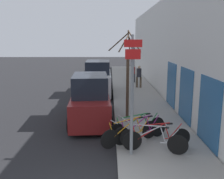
# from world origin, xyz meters

# --- Properties ---
(ground_plane) EXTENTS (80.00, 80.00, 0.00)m
(ground_plane) POSITION_xyz_m (0.00, 11.20, 0.00)
(ground_plane) COLOR black
(sidewalk_curb) EXTENTS (3.20, 32.00, 0.15)m
(sidewalk_curb) POSITION_xyz_m (2.60, 14.00, 0.07)
(sidewalk_curb) COLOR gray
(sidewalk_curb) RESTS_ON ground
(building_facade) EXTENTS (0.23, 32.00, 6.50)m
(building_facade) POSITION_xyz_m (4.35, 13.92, 3.23)
(building_facade) COLOR silver
(building_facade) RESTS_ON ground
(signpost) EXTENTS (0.55, 0.12, 3.86)m
(signpost) POSITION_xyz_m (1.47, 2.78, 2.25)
(signpost) COLOR gray
(signpost) RESTS_ON sidewalk_curb
(bicycle_0) EXTENTS (2.19, 0.80, 0.94)m
(bicycle_0) POSITION_xyz_m (2.21, 2.98, 0.55)
(bicycle_0) COLOR black
(bicycle_0) RESTS_ON sidewalk_curb
(bicycle_1) EXTENTS (2.40, 0.52, 0.93)m
(bicycle_1) POSITION_xyz_m (2.38, 3.19, 0.55)
(bicycle_1) COLOR black
(bicycle_1) RESTS_ON sidewalk_curb
(bicycle_2) EXTENTS (2.13, 1.30, 0.95)m
(bicycle_2) POSITION_xyz_m (1.52, 3.65, 0.56)
(bicycle_2) COLOR black
(bicycle_2) RESTS_ON sidewalk_curb
(bicycle_3) EXTENTS (2.07, 1.15, 0.93)m
(bicycle_3) POSITION_xyz_m (1.91, 3.89, 0.55)
(bicycle_3) COLOR black
(bicycle_3) RESTS_ON sidewalk_curb
(bicycle_4) EXTENTS (2.25, 1.04, 0.91)m
(bicycle_4) POSITION_xyz_m (1.84, 4.27, 0.54)
(bicycle_4) COLOR black
(bicycle_4) RESTS_ON sidewalk_curb
(parked_car_0) EXTENTS (2.14, 4.62, 2.28)m
(parked_car_0) POSITION_xyz_m (-0.15, 6.56, 1.03)
(parked_car_0) COLOR maroon
(parked_car_0) RESTS_ON ground
(parked_car_1) EXTENTS (2.04, 4.67, 2.41)m
(parked_car_1) POSITION_xyz_m (-0.07, 12.52, 1.10)
(parked_car_1) COLOR silver
(parked_car_1) RESTS_ON ground
(pedestrian_near) EXTENTS (0.44, 0.38, 1.71)m
(pedestrian_near) POSITION_xyz_m (3.03, 14.42, 1.14)
(pedestrian_near) COLOR #4C3D2D
(pedestrian_near) RESTS_ON sidewalk_curb
(pedestrian_far) EXTENTS (0.40, 0.35, 1.57)m
(pedestrian_far) POSITION_xyz_m (2.80, 16.85, 1.06)
(pedestrian_far) COLOR #333338
(pedestrian_far) RESTS_ON sidewalk_curb
(street_tree) EXTENTS (1.39, 2.41, 4.14)m
(street_tree) POSITION_xyz_m (1.60, 6.78, 2.23)
(street_tree) COLOR #4C3828
(street_tree) RESTS_ON sidewalk_curb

